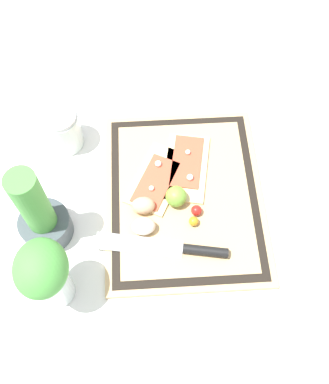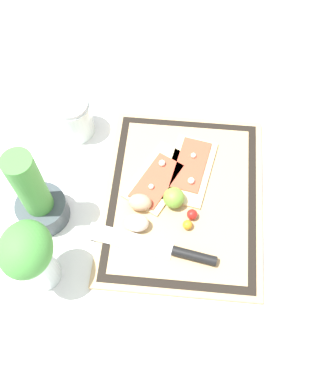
{
  "view_description": "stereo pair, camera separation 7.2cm",
  "coord_description": "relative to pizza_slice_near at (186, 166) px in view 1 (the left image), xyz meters",
  "views": [
    {
      "loc": [
        -0.49,
        0.08,
        0.96
      ],
      "look_at": [
        0.0,
        0.05,
        0.03
      ],
      "focal_mm": 42.0,
      "sensor_mm": 36.0,
      "label": 1
    },
    {
      "loc": [
        -0.48,
        0.0,
        0.96
      ],
      "look_at": [
        0.0,
        0.05,
        0.03
      ],
      "focal_mm": 42.0,
      "sensor_mm": 36.0,
      "label": 2
    }
  ],
  "objects": [
    {
      "name": "cherry_tomato_red",
      "position": [
        -0.12,
        -0.01,
        0.01
      ],
      "size": [
        0.03,
        0.03,
        0.03
      ],
      "primitive_type": "sphere",
      "color": "red",
      "rests_on": "cutting_board"
    },
    {
      "name": "ground_plane",
      "position": [
        -0.07,
        0.01,
        -0.02
      ],
      "size": [
        6.0,
        6.0,
        0.0
      ],
      "primitive_type": "plane",
      "color": "white"
    },
    {
      "name": "pizza_slice_far",
      "position": [
        -0.03,
        0.07,
        0.0
      ],
      "size": [
        0.21,
        0.17,
        0.02
      ],
      "color": "beige",
      "rests_on": "cutting_board"
    },
    {
      "name": "cherry_tomato_yellow",
      "position": [
        -0.15,
        -0.0,
        0.01
      ],
      "size": [
        0.02,
        0.02,
        0.02
      ],
      "primitive_type": "sphere",
      "color": "orange",
      "rests_on": "cutting_board"
    },
    {
      "name": "egg_brown",
      "position": [
        -0.11,
        0.11,
        0.02
      ],
      "size": [
        0.04,
        0.05,
        0.04
      ],
      "primitive_type": "ellipsoid",
      "color": "tan",
      "rests_on": "cutting_board"
    },
    {
      "name": "knife",
      "position": [
        -0.21,
        0.02,
        0.0
      ],
      "size": [
        0.08,
        0.3,
        0.02
      ],
      "color": "silver",
      "rests_on": "cutting_board"
    },
    {
      "name": "pizza_slice_near",
      "position": [
        0.0,
        0.0,
        0.0
      ],
      "size": [
        0.2,
        0.13,
        0.02
      ],
      "color": "beige",
      "rests_on": "cutting_board"
    },
    {
      "name": "lime",
      "position": [
        -0.09,
        0.03,
        0.02
      ],
      "size": [
        0.05,
        0.05,
        0.05
      ],
      "primitive_type": "sphere",
      "color": "#70A838",
      "rests_on": "cutting_board"
    },
    {
      "name": "egg_pink",
      "position": [
        -0.16,
        0.11,
        0.02
      ],
      "size": [
        0.04,
        0.05,
        0.04
      ],
      "primitive_type": "ellipsoid",
      "color": "beige",
      "rests_on": "cutting_board"
    },
    {
      "name": "herb_pot",
      "position": [
        -0.14,
        0.33,
        0.06
      ],
      "size": [
        0.11,
        0.11,
        0.24
      ],
      "color": "#3D474C",
      "rests_on": "ground_plane"
    },
    {
      "name": "herb_glass",
      "position": [
        -0.29,
        0.3,
        0.1
      ],
      "size": [
        0.12,
        0.1,
        0.21
      ],
      "color": "silver",
      "rests_on": "ground_plane"
    },
    {
      "name": "sauce_jar",
      "position": [
        0.1,
        0.3,
        0.03
      ],
      "size": [
        0.09,
        0.09,
        0.11
      ],
      "color": "silver",
      "rests_on": "ground_plane"
    },
    {
      "name": "cutting_board",
      "position": [
        -0.07,
        0.01,
        -0.01
      ],
      "size": [
        0.47,
        0.37,
        0.02
      ],
      "color": "tan",
      "rests_on": "ground_plane"
    }
  ]
}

